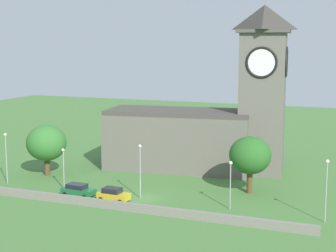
{
  "coord_description": "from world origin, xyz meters",
  "views": [
    {
      "loc": [
        29.5,
        -64.26,
        20.81
      ],
      "look_at": [
        0.76,
        7.03,
        8.9
      ],
      "focal_mm": 57.9,
      "sensor_mm": 36.0,
      "label": 1
    }
  ],
  "objects_px": {
    "tree_riverside_west": "(250,156)",
    "streetlamp_east_end": "(327,181)",
    "streetlamp_central": "(140,163)",
    "streetlamp_west_mid": "(63,161)",
    "tree_churchyard": "(46,143)",
    "streetlamp_east_mid": "(230,177)",
    "church": "(208,122)",
    "car_yellow": "(113,195)",
    "streetlamp_west_end": "(6,150)",
    "car_green": "(78,190)"
  },
  "relations": [
    {
      "from": "tree_riverside_west",
      "to": "streetlamp_east_end",
      "type": "bearing_deg",
      "value": -38.85
    },
    {
      "from": "streetlamp_central",
      "to": "streetlamp_east_end",
      "type": "bearing_deg",
      "value": -2.16
    },
    {
      "from": "streetlamp_west_mid",
      "to": "streetlamp_central",
      "type": "relative_size",
      "value": 0.81
    },
    {
      "from": "streetlamp_east_end",
      "to": "tree_churchyard",
      "type": "xyz_separation_m",
      "value": [
        -43.26,
        7.16,
        0.18
      ]
    },
    {
      "from": "streetlamp_west_mid",
      "to": "streetlamp_east_mid",
      "type": "xyz_separation_m",
      "value": [
        24.5,
        -0.17,
        0.13
      ]
    },
    {
      "from": "streetlamp_east_mid",
      "to": "tree_riverside_west",
      "type": "relative_size",
      "value": 0.77
    },
    {
      "from": "church",
      "to": "car_yellow",
      "type": "bearing_deg",
      "value": -105.05
    },
    {
      "from": "car_yellow",
      "to": "streetlamp_east_end",
      "type": "xyz_separation_m",
      "value": [
        26.83,
        1.78,
        4.03
      ]
    },
    {
      "from": "streetlamp_west_end",
      "to": "streetlamp_east_end",
      "type": "bearing_deg",
      "value": -0.91
    },
    {
      "from": "streetlamp_east_mid",
      "to": "tree_churchyard",
      "type": "distance_m",
      "value": 32.27
    },
    {
      "from": "car_green",
      "to": "streetlamp_west_end",
      "type": "distance_m",
      "value": 14.22
    },
    {
      "from": "church",
      "to": "tree_riverside_west",
      "type": "xyz_separation_m",
      "value": [
        9.79,
        -11.25,
        -2.61
      ]
    },
    {
      "from": "tree_riverside_west",
      "to": "car_yellow",
      "type": "bearing_deg",
      "value": -145.63
    },
    {
      "from": "streetlamp_central",
      "to": "streetlamp_east_mid",
      "type": "xyz_separation_m",
      "value": [
        12.5,
        -0.15,
        -0.69
      ]
    },
    {
      "from": "car_yellow",
      "to": "tree_riverside_west",
      "type": "height_order",
      "value": "tree_riverside_west"
    },
    {
      "from": "church",
      "to": "tree_churchyard",
      "type": "distance_m",
      "value": 26.03
    },
    {
      "from": "church",
      "to": "streetlamp_west_end",
      "type": "relative_size",
      "value": 4.0
    },
    {
      "from": "church",
      "to": "car_yellow",
      "type": "height_order",
      "value": "church"
    },
    {
      "from": "car_green",
      "to": "streetlamp_central",
      "type": "height_order",
      "value": "streetlamp_central"
    },
    {
      "from": "car_yellow",
      "to": "tree_churchyard",
      "type": "xyz_separation_m",
      "value": [
        -16.43,
        8.94,
        4.21
      ]
    },
    {
      "from": "church",
      "to": "streetlamp_east_mid",
      "type": "bearing_deg",
      "value": -64.51
    },
    {
      "from": "streetlamp_west_mid",
      "to": "tree_riverside_west",
      "type": "relative_size",
      "value": 0.74
    },
    {
      "from": "streetlamp_west_end",
      "to": "streetlamp_east_mid",
      "type": "xyz_separation_m",
      "value": [
        34.29,
        0.03,
        -0.79
      ]
    },
    {
      "from": "streetlamp_central",
      "to": "streetlamp_east_end",
      "type": "distance_m",
      "value": 24.16
    },
    {
      "from": "church",
      "to": "streetlamp_east_end",
      "type": "relative_size",
      "value": 4.03
    },
    {
      "from": "car_yellow",
      "to": "streetlamp_west_mid",
      "type": "relative_size",
      "value": 0.72
    },
    {
      "from": "streetlamp_east_mid",
      "to": "tree_churchyard",
      "type": "xyz_separation_m",
      "value": [
        -31.61,
        6.4,
        0.94
      ]
    },
    {
      "from": "car_green",
      "to": "tree_riverside_west",
      "type": "height_order",
      "value": "tree_riverside_west"
    },
    {
      "from": "church",
      "to": "streetlamp_west_end",
      "type": "xyz_separation_m",
      "value": [
        -25.02,
        -19.48,
        -2.96
      ]
    },
    {
      "from": "streetlamp_central",
      "to": "streetlamp_east_end",
      "type": "xyz_separation_m",
      "value": [
        24.14,
        -0.91,
        0.07
      ]
    },
    {
      "from": "streetlamp_west_end",
      "to": "tree_churchyard",
      "type": "relative_size",
      "value": 0.94
    },
    {
      "from": "streetlamp_west_mid",
      "to": "streetlamp_east_mid",
      "type": "distance_m",
      "value": 24.5
    },
    {
      "from": "car_green",
      "to": "streetlamp_east_mid",
      "type": "relative_size",
      "value": 0.77
    },
    {
      "from": "streetlamp_central",
      "to": "car_yellow",
      "type": "bearing_deg",
      "value": -135.04
    },
    {
      "from": "tree_churchyard",
      "to": "tree_riverside_west",
      "type": "bearing_deg",
      "value": 3.21
    },
    {
      "from": "streetlamp_west_end",
      "to": "tree_churchyard",
      "type": "bearing_deg",
      "value": 67.4
    },
    {
      "from": "streetlamp_central",
      "to": "church",
      "type": "bearing_deg",
      "value": 80.52
    },
    {
      "from": "streetlamp_west_end",
      "to": "streetlamp_west_mid",
      "type": "bearing_deg",
      "value": 1.15
    },
    {
      "from": "car_green",
      "to": "streetlamp_central",
      "type": "distance_m",
      "value": 9.53
    },
    {
      "from": "streetlamp_west_end",
      "to": "streetlamp_east_end",
      "type": "relative_size",
      "value": 1.01
    },
    {
      "from": "church",
      "to": "streetlamp_east_end",
      "type": "distance_m",
      "value": 29.24
    },
    {
      "from": "church",
      "to": "streetlamp_east_mid",
      "type": "relative_size",
      "value": 4.89
    },
    {
      "from": "tree_churchyard",
      "to": "streetlamp_west_end",
      "type": "bearing_deg",
      "value": -112.6
    },
    {
      "from": "church",
      "to": "tree_churchyard",
      "type": "bearing_deg",
      "value": -149.71
    },
    {
      "from": "church",
      "to": "streetlamp_east_end",
      "type": "height_order",
      "value": "church"
    },
    {
      "from": "tree_riverside_west",
      "to": "streetlamp_west_mid",
      "type": "bearing_deg",
      "value": -162.19
    },
    {
      "from": "streetlamp_east_mid",
      "to": "tree_riverside_west",
      "type": "xyz_separation_m",
      "value": [
        0.52,
        8.21,
        1.13
      ]
    },
    {
      "from": "streetlamp_west_mid",
      "to": "tree_riverside_west",
      "type": "bearing_deg",
      "value": 17.81
    },
    {
      "from": "streetlamp_east_mid",
      "to": "streetlamp_west_end",
      "type": "bearing_deg",
      "value": -179.95
    },
    {
      "from": "tree_riverside_west",
      "to": "car_green",
      "type": "bearing_deg",
      "value": -154.29
    }
  ]
}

